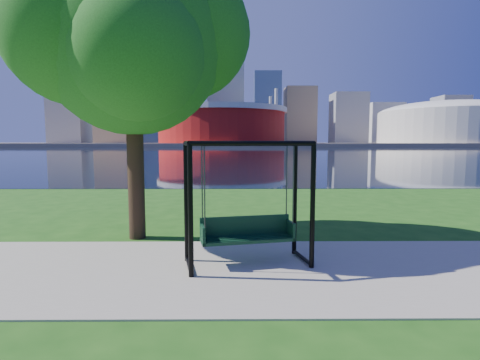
{
  "coord_description": "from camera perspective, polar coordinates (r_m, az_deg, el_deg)",
  "views": [
    {
      "loc": [
        -0.21,
        -7.36,
        2.42
      ],
      "look_at": [
        -0.15,
        0.0,
        1.68
      ],
      "focal_mm": 28.0,
      "sensor_mm": 36.0,
      "label": 1
    }
  ],
  "objects": [
    {
      "name": "arena",
      "position": [
        277.85,
        28.95,
        7.81
      ],
      "size": [
        84.0,
        84.0,
        26.56
      ],
      "color": "beige",
      "rests_on": "far_bank"
    },
    {
      "name": "skyline",
      "position": [
        328.49,
        -1.19,
        11.59
      ],
      "size": [
        392.0,
        66.0,
        96.5
      ],
      "color": "gray",
      "rests_on": "far_bank"
    },
    {
      "name": "stadium",
      "position": [
        242.85,
        -2.8,
        8.53
      ],
      "size": [
        83.0,
        83.0,
        32.0
      ],
      "color": "maroon",
      "rests_on": "far_bank"
    },
    {
      "name": "river",
      "position": [
        109.39,
        -0.35,
        4.49
      ],
      "size": [
        900.0,
        180.0,
        0.02
      ],
      "primitive_type": "cube",
      "color": "black",
      "rests_on": "ground"
    },
    {
      "name": "swing",
      "position": [
        7.32,
        1.12,
        -3.98
      ],
      "size": [
        2.56,
        1.51,
        2.45
      ],
      "rotation": [
        0.0,
        0.0,
        0.21
      ],
      "color": "black",
      "rests_on": "ground"
    },
    {
      "name": "ground",
      "position": [
        7.75,
        1.13,
        -12.44
      ],
      "size": [
        900.0,
        900.0,
        0.0
      ],
      "primitive_type": "plane",
      "color": "#1E5114",
      "rests_on": "ground"
    },
    {
      "name": "park_tree",
      "position": [
        10.07,
        -16.33,
        20.13
      ],
      "size": [
        5.75,
        5.19,
        7.14
      ],
      "color": "black",
      "rests_on": "ground"
    },
    {
      "name": "path",
      "position": [
        7.28,
        1.24,
        -13.56
      ],
      "size": [
        120.0,
        4.0,
        0.03
      ],
      "primitive_type": "cube",
      "color": "#9E937F",
      "rests_on": "ground"
    },
    {
      "name": "far_bank",
      "position": [
        313.37,
        -0.42,
        5.49
      ],
      "size": [
        900.0,
        228.0,
        2.0
      ],
      "primitive_type": "cube",
      "color": "#937F60",
      "rests_on": "ground"
    }
  ]
}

